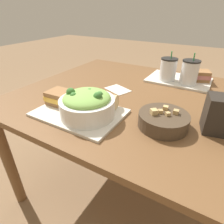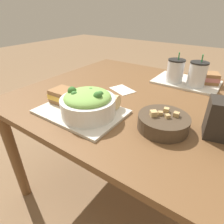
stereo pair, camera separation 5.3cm
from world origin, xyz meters
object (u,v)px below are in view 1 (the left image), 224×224
Objects in this scene: soup_bowl at (163,120)px; napkin_folded at (118,90)px; sandwich_near at (61,98)px; drink_cup_dark at (168,70)px; salad_bowl at (87,104)px; drink_cup_red at (189,73)px; sandwich_far at (198,75)px; baguette_near at (101,100)px.

soup_bowl is 1.21× the size of napkin_folded.
drink_cup_dark is (0.34, 0.59, 0.03)m from sandwich_near.
salad_bowl is 0.35m from napkin_folded.
drink_cup_red reaches higher than sandwich_near.
drink_cup_red is 1.13× the size of napkin_folded.
salad_bowl is at bearing -135.22° from sandwich_far.
salad_bowl is 1.37× the size of baguette_near.
sandwich_near is at bearing -146.58° from sandwich_far.
napkin_folded is at bearing -155.32° from sandwich_far.
napkin_folded is (0.14, 0.31, -0.04)m from sandwich_near.
soup_bowl reaches higher than sandwich_near.
baguette_near reaches higher than sandwich_near.
drink_cup_red reaches higher than soup_bowl.
drink_cup_dark reaches higher than napkin_folded.
sandwich_near is (-0.17, 0.03, -0.02)m from salad_bowl.
soup_bowl is at bearing -113.17° from sandwich_far.
salad_bowl is 1.69× the size of sandwich_near.
salad_bowl is 0.64m from drink_cup_dark.
napkin_folded is at bearing -126.63° from drink_cup_dark.
sandwich_far is at bearing 64.40° from salad_bowl.
baguette_near is 0.59m from drink_cup_red.
drink_cup_dark is (0.17, 0.61, 0.01)m from salad_bowl.
soup_bowl reaches higher than baguette_near.
salad_bowl is at bearing -10.80° from sandwich_near.
drink_cup_red is (0.13, 0.00, 0.00)m from drink_cup_dark.
soup_bowl is 0.54m from drink_cup_dark.
soup_bowl is (0.30, 0.10, -0.04)m from salad_bowl.
salad_bowl is 0.18m from sandwich_near.
sandwich_near is at bearing 105.94° from baguette_near.
sandwich_near is 0.75× the size of drink_cup_red.
soup_bowl is 1.28× the size of sandwich_far.
drink_cup_red is at bearing 90.62° from soup_bowl.
drink_cup_dark is (-0.17, -0.09, 0.03)m from sandwich_far.
baguette_near is at bearing 89.69° from salad_bowl.
drink_cup_red reaches higher than salad_bowl.
sandwich_far is (0.04, 0.61, 0.01)m from soup_bowl.
sandwich_near is at bearing -171.45° from soup_bowl.
napkin_folded is at bearing 64.12° from sandwich_near.
napkin_folded is (-0.04, 0.23, -0.04)m from baguette_near.
soup_bowl is at bearing -75.55° from drink_cup_dark.
salad_bowl is 1.29× the size of drink_cup_dark.
soup_bowl is at bearing 6.09° from sandwich_near.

